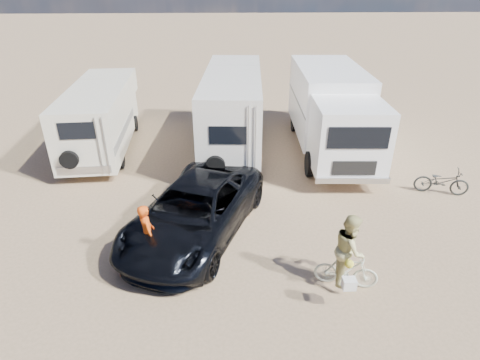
{
  "coord_description": "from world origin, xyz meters",
  "views": [
    {
      "loc": [
        -0.36,
        -8.26,
        6.59
      ],
      "look_at": [
        0.04,
        1.75,
        1.3
      ],
      "focal_mm": 29.48,
      "sensor_mm": 36.0,
      "label": 1
    }
  ],
  "objects_px": {
    "rv_main": "(233,114)",
    "cooler": "(189,184)",
    "bike_woman": "(346,270)",
    "bike_parked": "(442,181)",
    "dark_suv": "(195,211)",
    "rider_woman": "(349,255)",
    "rider_man": "(148,239)",
    "rv_left": "(102,119)",
    "box_truck": "(332,114)",
    "crate": "(241,207)",
    "bike_man": "(149,248)"
  },
  "relations": [
    {
      "from": "rv_main",
      "to": "cooler",
      "type": "height_order",
      "value": "rv_main"
    },
    {
      "from": "bike_woman",
      "to": "bike_parked",
      "type": "xyz_separation_m",
      "value": [
        4.41,
        4.24,
        0.01
      ]
    },
    {
      "from": "cooler",
      "to": "dark_suv",
      "type": "bearing_deg",
      "value": -74.8
    },
    {
      "from": "rider_woman",
      "to": "rider_man",
      "type": "bearing_deg",
      "value": 92.92
    },
    {
      "from": "dark_suv",
      "to": "rider_man",
      "type": "bearing_deg",
      "value": -108.36
    },
    {
      "from": "dark_suv",
      "to": "cooler",
      "type": "height_order",
      "value": "dark_suv"
    },
    {
      "from": "dark_suv",
      "to": "bike_woman",
      "type": "bearing_deg",
      "value": -9.49
    },
    {
      "from": "rv_main",
      "to": "rv_left",
      "type": "xyz_separation_m",
      "value": [
        -5.36,
        0.52,
        -0.31
      ]
    },
    {
      "from": "box_truck",
      "to": "dark_suv",
      "type": "relative_size",
      "value": 1.38
    },
    {
      "from": "bike_parked",
      "to": "crate",
      "type": "xyz_separation_m",
      "value": [
        -6.73,
        -0.96,
        -0.25
      ]
    },
    {
      "from": "dark_suv",
      "to": "bike_woman",
      "type": "relative_size",
      "value": 3.75
    },
    {
      "from": "rider_man",
      "to": "cooler",
      "type": "relative_size",
      "value": 2.58
    },
    {
      "from": "box_truck",
      "to": "crate",
      "type": "xyz_separation_m",
      "value": [
        -3.84,
        -4.69,
        -1.4
      ]
    },
    {
      "from": "rider_woman",
      "to": "dark_suv",
      "type": "bearing_deg",
      "value": 73.05
    },
    {
      "from": "bike_parked",
      "to": "cooler",
      "type": "bearing_deg",
      "value": 102.49
    },
    {
      "from": "rider_man",
      "to": "crate",
      "type": "height_order",
      "value": "rider_man"
    },
    {
      "from": "rv_main",
      "to": "rider_man",
      "type": "distance_m",
      "value": 7.49
    },
    {
      "from": "rider_woman",
      "to": "rv_left",
      "type": "bearing_deg",
      "value": 56.93
    },
    {
      "from": "bike_woman",
      "to": "cooler",
      "type": "bearing_deg",
      "value": 54.85
    },
    {
      "from": "rv_left",
      "to": "dark_suv",
      "type": "xyz_separation_m",
      "value": [
        4.16,
        -6.34,
        -0.53
      ]
    },
    {
      "from": "rv_main",
      "to": "box_truck",
      "type": "height_order",
      "value": "rv_main"
    },
    {
      "from": "rv_left",
      "to": "bike_parked",
      "type": "relative_size",
      "value": 3.93
    },
    {
      "from": "box_truck",
      "to": "bike_man",
      "type": "bearing_deg",
      "value": -129.35
    },
    {
      "from": "rv_left",
      "to": "rv_main",
      "type": "bearing_deg",
      "value": -9.15
    },
    {
      "from": "rv_left",
      "to": "rider_woman",
      "type": "xyz_separation_m",
      "value": [
        7.8,
        -8.58,
        -0.41
      ]
    },
    {
      "from": "cooler",
      "to": "crate",
      "type": "height_order",
      "value": "cooler"
    },
    {
      "from": "rv_left",
      "to": "bike_parked",
      "type": "xyz_separation_m",
      "value": [
        12.21,
        -4.34,
        -0.85
      ]
    },
    {
      "from": "rv_left",
      "to": "bike_man",
      "type": "relative_size",
      "value": 3.57
    },
    {
      "from": "rider_woman",
      "to": "cooler",
      "type": "bearing_deg",
      "value": 54.85
    },
    {
      "from": "rider_woman",
      "to": "crate",
      "type": "bearing_deg",
      "value": 50.02
    },
    {
      "from": "cooler",
      "to": "rider_man",
      "type": "bearing_deg",
      "value": -93.81
    },
    {
      "from": "bike_woman",
      "to": "rv_left",
      "type": "bearing_deg",
      "value": 56.93
    },
    {
      "from": "rv_left",
      "to": "rider_woman",
      "type": "height_order",
      "value": "rv_left"
    },
    {
      "from": "rider_woman",
      "to": "box_truck",
      "type": "bearing_deg",
      "value": 3.88
    },
    {
      "from": "rv_main",
      "to": "box_truck",
      "type": "relative_size",
      "value": 0.94
    },
    {
      "from": "rv_main",
      "to": "dark_suv",
      "type": "bearing_deg",
      "value": -97.88
    },
    {
      "from": "rv_main",
      "to": "rider_man",
      "type": "height_order",
      "value": "rv_main"
    },
    {
      "from": "crate",
      "to": "bike_parked",
      "type": "bearing_deg",
      "value": 8.15
    },
    {
      "from": "box_truck",
      "to": "bike_parked",
      "type": "height_order",
      "value": "box_truck"
    },
    {
      "from": "rider_man",
      "to": "bike_parked",
      "type": "distance_m",
      "value": 9.7
    },
    {
      "from": "rider_woman",
      "to": "rv_main",
      "type": "bearing_deg",
      "value": 31.51
    },
    {
      "from": "bike_man",
      "to": "rider_man",
      "type": "height_order",
      "value": "rider_man"
    },
    {
      "from": "dark_suv",
      "to": "rider_man",
      "type": "height_order",
      "value": "rider_man"
    },
    {
      "from": "rv_main",
      "to": "bike_woman",
      "type": "distance_m",
      "value": 8.5
    },
    {
      "from": "dark_suv",
      "to": "rv_main",
      "type": "bearing_deg",
      "value": 100.47
    },
    {
      "from": "rv_main",
      "to": "cooler",
      "type": "xyz_separation_m",
      "value": [
        -1.57,
        -3.31,
        -1.36
      ]
    },
    {
      "from": "rv_left",
      "to": "dark_suv",
      "type": "distance_m",
      "value": 7.6
    },
    {
      "from": "rv_left",
      "to": "crate",
      "type": "bearing_deg",
      "value": -47.73
    },
    {
      "from": "dark_suv",
      "to": "box_truck",
      "type": "bearing_deg",
      "value": 70.08
    },
    {
      "from": "rv_main",
      "to": "crate",
      "type": "bearing_deg",
      "value": -84.82
    }
  ]
}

